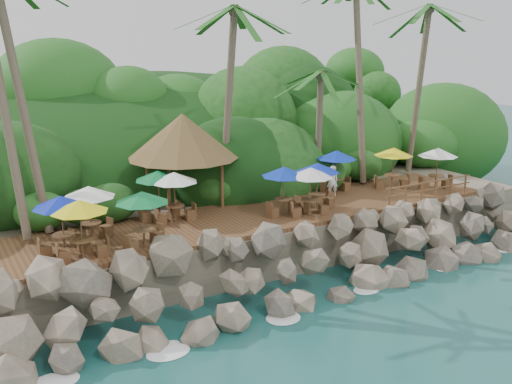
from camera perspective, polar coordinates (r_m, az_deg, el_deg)
ground at (r=23.57m, az=7.59°, el=-11.29°), size 140.00×140.00×0.00m
land_base at (r=36.31m, az=-8.06°, el=-0.09°), size 32.00×25.20×2.10m
jungle_hill at (r=43.39m, az=-11.85°, el=0.77°), size 44.80×28.00×15.40m
seawall at (r=24.56m, az=4.79°, el=-7.16°), size 29.00×4.00×2.30m
terrace at (r=27.37m, az=0.00°, el=-2.43°), size 26.00×5.00×0.20m
jungle_foliage at (r=35.71m, az=-7.37°, el=-2.08°), size 44.00×16.00×12.00m
foam_line at (r=23.77m, az=7.14°, el=-10.96°), size 25.20×0.80×0.06m
palapa at (r=28.39m, az=-7.29°, el=5.54°), size 5.46×5.46×4.60m
dining_clusters at (r=26.30m, az=-0.85°, el=1.44°), size 22.19×5.34×2.32m
railing at (r=30.97m, az=16.83°, el=0.34°), size 6.10×0.10×1.00m
waiter at (r=30.54m, az=7.59°, el=1.12°), size 0.72×0.59×1.69m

